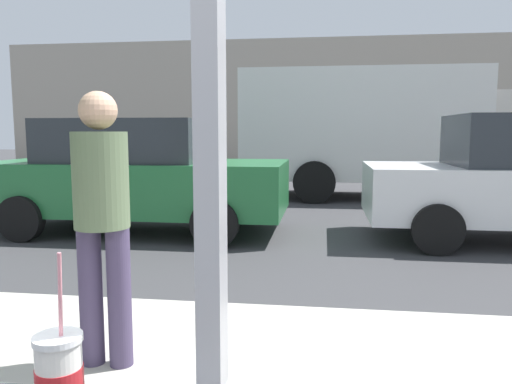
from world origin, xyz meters
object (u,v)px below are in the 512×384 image
object	(u,v)px
box_truck	(392,129)
soda_cup_right	(60,378)
pedestrian	(102,212)
parked_car_green	(136,175)

from	to	relation	value
box_truck	soda_cup_right	bearing A→B (deg)	-100.35
soda_cup_right	pedestrian	distance (m)	2.09
soda_cup_right	pedestrian	bearing A→B (deg)	112.92
pedestrian	soda_cup_right	bearing A→B (deg)	-67.08
soda_cup_right	parked_car_green	xyz separation A→B (m)	(-2.34, 6.38, -0.21)
parked_car_green	pedestrian	world-z (taller)	pedestrian
soda_cup_right	box_truck	xyz separation A→B (m)	(1.98, 10.86, 0.50)
box_truck	pedestrian	size ratio (longest dim) A/B	4.27
soda_cup_right	box_truck	distance (m)	11.05
parked_car_green	box_truck	xyz separation A→B (m)	(4.32, 4.48, 0.71)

